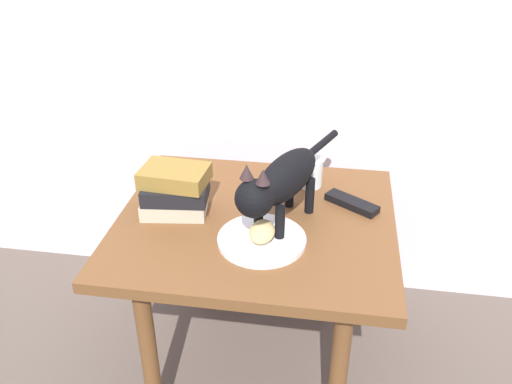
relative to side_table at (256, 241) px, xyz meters
name	(u,v)px	position (x,y,z in m)	size (l,w,h in m)	color
ground_plane	(256,359)	(0.00, 0.00, -0.45)	(6.00, 6.00, 0.00)	brown
side_table	(256,241)	(0.00, 0.00, 0.00)	(0.72, 0.64, 0.52)	brown
plate	(262,240)	(0.03, -0.10, 0.08)	(0.22, 0.22, 0.01)	white
bread_roll	(262,232)	(0.03, -0.11, 0.11)	(0.08, 0.06, 0.05)	#E0BC7A
cat	(281,182)	(0.07, -0.03, 0.20)	(0.22, 0.45, 0.23)	black
book_stack	(175,190)	(-0.21, 0.00, 0.14)	(0.19, 0.14, 0.13)	#BCB299
candle_jar	(310,174)	(0.13, 0.20, 0.11)	(0.07, 0.07, 0.08)	silver
tv_remote	(352,203)	(0.25, 0.10, 0.08)	(0.15, 0.04, 0.02)	black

